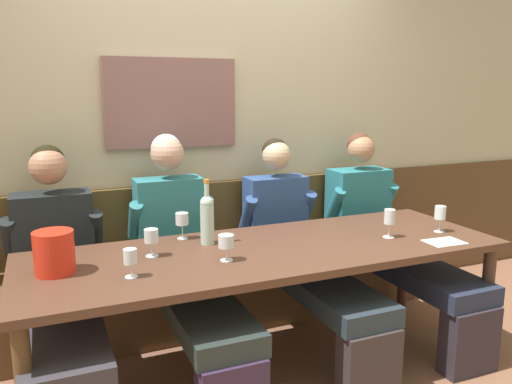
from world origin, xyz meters
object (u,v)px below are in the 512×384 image
wall_bench (226,282)px  wine_glass_left_end (182,220)px  dining_table (269,260)px  wine_glass_right_end (440,214)px  wine_bottle_clear_water (207,218)px  wine_glass_near_bucket (226,243)px  wine_glass_by_bottle (389,219)px  wine_glass_mid_right (130,257)px  ice_bucket (54,252)px  wine_glass_mid_left (151,237)px  person_right_seat (302,249)px  person_center_right_seat (388,233)px  person_left_seat (58,277)px  person_center_left_seat (185,258)px

wall_bench → wine_glass_left_end: bearing=-136.8°
dining_table → wine_glass_right_end: 1.08m
wine_bottle_clear_water → wine_glass_near_bucket: (0.00, -0.31, -0.05)m
wine_glass_by_bottle → wine_glass_right_end: wine_glass_by_bottle is taller
wine_glass_mid_right → ice_bucket: bearing=148.8°
wine_glass_by_bottle → wine_glass_near_bucket: size_ratio=1.25×
wine_glass_mid_left → wine_glass_left_end: 0.33m
person_right_seat → person_center_right_seat: size_ratio=0.99×
ice_bucket → wine_glass_by_bottle: ice_bucket is taller
person_left_seat → wine_glass_near_bucket: person_left_seat is taller
wine_glass_right_end → person_center_left_seat: bearing=163.0°
wall_bench → person_right_seat: bearing=-48.4°
dining_table → wine_bottle_clear_water: wine_bottle_clear_water is taller
wine_glass_by_bottle → person_center_right_seat: bearing=52.6°
dining_table → person_center_left_seat: size_ratio=1.97×
wine_glass_mid_left → wine_glass_near_bucket: (0.33, -0.21, -0.01)m
dining_table → wine_glass_left_end: (-0.38, 0.34, 0.18)m
person_right_seat → wine_glass_mid_left: (-0.97, -0.20, 0.24)m
ice_bucket → wine_bottle_clear_water: wine_bottle_clear_water is taller
person_right_seat → wine_glass_near_bucket: 0.80m
person_right_seat → person_center_right_seat: (0.67, 0.03, 0.02)m
ice_bucket → wine_glass_near_bucket: ice_bucket is taller
wall_bench → wine_glass_near_bucket: (-0.28, -0.81, 0.54)m
wall_bench → wine_glass_right_end: bearing=-37.7°
person_center_left_seat → wine_glass_left_end: bearing=108.6°
person_center_left_seat → wine_glass_right_end: bearing=-17.0°
wall_bench → wine_glass_mid_right: bearing=-131.3°
wine_glass_mid_left → person_center_right_seat: bearing=7.9°
wine_glass_mid_left → wine_glass_near_bucket: wine_glass_mid_left is taller
person_left_seat → person_right_seat: size_ratio=1.01×
person_right_seat → wine_glass_near_bucket: (-0.64, -0.41, 0.23)m
dining_table → wine_glass_near_bucket: size_ratio=19.39×
wall_bench → wine_glass_left_end: 0.77m
wine_glass_near_bucket → wine_glass_by_bottle: bearing=0.9°
wall_bench → person_center_right_seat: 1.14m
dining_table → wine_glass_by_bottle: bearing=-7.5°
wine_glass_by_bottle → wine_bottle_clear_water: bearing=163.7°
wine_glass_by_bottle → wine_glass_left_end: wine_glass_by_bottle is taller
wine_glass_mid_right → wine_glass_near_bucket: size_ratio=1.01×
person_center_right_seat → wine_glass_by_bottle: person_center_right_seat is taller
dining_table → wine_glass_near_bucket: bearing=-158.8°
wine_glass_by_bottle → wine_glass_mid_right: bearing=-177.6°
wine_glass_by_bottle → wine_glass_right_end: bearing=-3.6°
person_right_seat → wine_glass_left_end: (-0.74, 0.05, 0.25)m
person_center_left_seat → wine_glass_mid_left: 0.38m
person_right_seat → wine_glass_near_bucket: bearing=-147.6°
wall_bench → wine_glass_mid_right: size_ratio=21.54×
ice_bucket → wine_glass_near_bucket: 0.80m
person_left_seat → person_center_right_seat: size_ratio=1.00×
person_center_right_seat → wine_glass_mid_right: (-1.79, -0.48, 0.22)m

